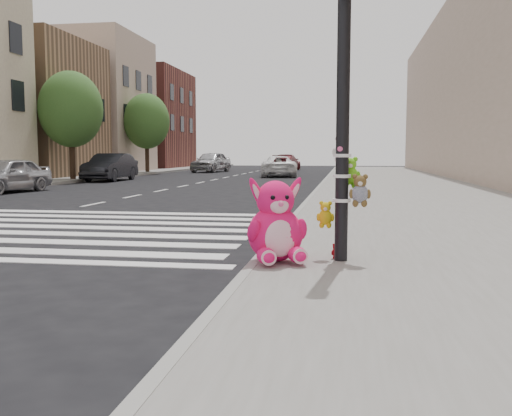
% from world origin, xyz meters
% --- Properties ---
extents(ground, '(120.00, 120.00, 0.00)m').
position_xyz_m(ground, '(0.00, 0.00, 0.00)').
color(ground, black).
rests_on(ground, ground).
extents(sidewalk_near, '(7.00, 80.00, 0.14)m').
position_xyz_m(sidewalk_near, '(5.00, 10.00, 0.07)').
color(sidewalk_near, slate).
rests_on(sidewalk_near, ground).
extents(sidewalk_far, '(6.00, 80.00, 0.14)m').
position_xyz_m(sidewalk_far, '(-13.50, 20.00, 0.07)').
color(sidewalk_far, slate).
rests_on(sidewalk_far, ground).
extents(curb_edge, '(0.12, 80.00, 0.15)m').
position_xyz_m(curb_edge, '(1.55, 10.00, 0.07)').
color(curb_edge, gray).
rests_on(curb_edge, ground).
extents(bld_far_c, '(6.00, 8.00, 8.00)m').
position_xyz_m(bld_far_c, '(-15.50, 26.00, 4.00)').
color(bld_far_c, '#95704F').
rests_on(bld_far_c, ground).
extents(bld_far_d, '(6.00, 8.00, 10.00)m').
position_xyz_m(bld_far_d, '(-15.50, 35.00, 5.00)').
color(bld_far_d, '#BBA08F').
rests_on(bld_far_d, ground).
extents(bld_far_e, '(6.00, 10.00, 9.00)m').
position_xyz_m(bld_far_e, '(-15.50, 46.00, 4.50)').
color(bld_far_e, brown).
rests_on(bld_far_e, ground).
extents(signal_pole, '(0.67, 0.49, 4.00)m').
position_xyz_m(signal_pole, '(2.62, 1.81, 1.82)').
color(signal_pole, black).
rests_on(signal_pole, sidewalk_near).
extents(tree_far_b, '(3.20, 3.20, 5.44)m').
position_xyz_m(tree_far_b, '(-11.20, 22.00, 3.65)').
color(tree_far_b, '#382619').
rests_on(tree_far_b, sidewalk_far).
extents(tree_far_c, '(3.20, 3.20, 5.44)m').
position_xyz_m(tree_far_c, '(-11.20, 33.00, 3.65)').
color(tree_far_c, '#382619').
rests_on(tree_far_c, sidewalk_far).
extents(pink_bunny, '(0.89, 0.95, 1.06)m').
position_xyz_m(pink_bunny, '(1.81, 1.58, 0.57)').
color(pink_bunny, '#FF156A').
rests_on(pink_bunny, sidewalk_near).
extents(red_teddy, '(0.16, 0.14, 0.19)m').
position_xyz_m(red_teddy, '(2.54, 1.90, 0.24)').
color(red_teddy, '#A51019').
rests_on(red_teddy, sidewalk_near).
extents(car_silver_far, '(2.02, 4.00, 1.31)m').
position_xyz_m(car_silver_far, '(-9.80, 14.05, 0.65)').
color(car_silver_far, '#A6A6AB').
rests_on(car_silver_far, ground).
extents(car_dark_far, '(1.62, 4.40, 1.44)m').
position_xyz_m(car_dark_far, '(-9.64, 23.08, 0.72)').
color(car_dark_far, black).
rests_on(car_dark_far, ground).
extents(car_white_near, '(2.73, 4.82, 1.27)m').
position_xyz_m(car_white_near, '(-1.56, 29.84, 0.64)').
color(car_white_near, white).
rests_on(car_white_near, ground).
extents(car_maroon_near, '(2.11, 4.71, 1.34)m').
position_xyz_m(car_maroon_near, '(-2.37, 42.12, 0.67)').
color(car_maroon_near, maroon).
rests_on(car_maroon_near, ground).
extents(car_silver_deep, '(2.55, 4.83, 1.57)m').
position_xyz_m(car_silver_deep, '(-7.60, 37.07, 0.78)').
color(car_silver_deep, '#B2B2B7').
rests_on(car_silver_deep, ground).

